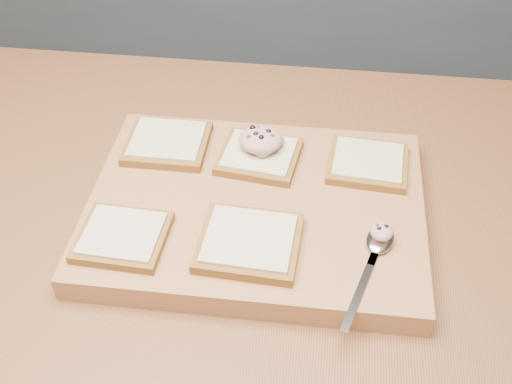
# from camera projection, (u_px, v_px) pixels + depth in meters

# --- Properties ---
(back_counter) EXTENTS (3.60, 0.62, 0.94)m
(back_counter) POSITION_uv_depth(u_px,v_px,m) (317.00, 17.00, 2.24)
(back_counter) COLOR slate
(back_counter) RESTS_ON ground
(cutting_board) EXTENTS (0.46, 0.35, 0.04)m
(cutting_board) POSITION_uv_depth(u_px,v_px,m) (256.00, 209.00, 0.89)
(cutting_board) COLOR #B97F4F
(cutting_board) RESTS_ON island_counter
(bread_far_left) EXTENTS (0.12, 0.11, 0.02)m
(bread_far_left) POSITION_uv_depth(u_px,v_px,m) (167.00, 143.00, 0.96)
(bread_far_left) COLOR brown
(bread_far_left) RESTS_ON cutting_board
(bread_far_center) EXTENTS (0.12, 0.12, 0.02)m
(bread_far_center) POSITION_uv_depth(u_px,v_px,m) (259.00, 156.00, 0.94)
(bread_far_center) COLOR brown
(bread_far_center) RESTS_ON cutting_board
(bread_far_right) EXTENTS (0.12, 0.11, 0.02)m
(bread_far_right) POSITION_uv_depth(u_px,v_px,m) (368.00, 163.00, 0.92)
(bread_far_right) COLOR brown
(bread_far_right) RESTS_ON cutting_board
(bread_near_left) EXTENTS (0.12, 0.11, 0.02)m
(bread_near_left) POSITION_uv_depth(u_px,v_px,m) (122.00, 236.00, 0.82)
(bread_near_left) COLOR brown
(bread_near_left) RESTS_ON cutting_board
(bread_near_center) EXTENTS (0.13, 0.12, 0.02)m
(bread_near_center) POSITION_uv_depth(u_px,v_px,m) (249.00, 242.00, 0.81)
(bread_near_center) COLOR brown
(bread_near_center) RESTS_ON cutting_board
(tuna_salad_dollop) EXTENTS (0.06, 0.06, 0.03)m
(tuna_salad_dollop) POSITION_uv_depth(u_px,v_px,m) (261.00, 139.00, 0.93)
(tuna_salad_dollop) COLOR #D7958A
(tuna_salad_dollop) RESTS_ON bread_far_center
(spoon) EXTENTS (0.07, 0.17, 0.01)m
(spoon) POSITION_uv_depth(u_px,v_px,m) (377.00, 246.00, 0.81)
(spoon) COLOR silver
(spoon) RESTS_ON cutting_board
(spoon_salad) EXTENTS (0.03, 0.03, 0.02)m
(spoon_salad) POSITION_uv_depth(u_px,v_px,m) (382.00, 231.00, 0.81)
(spoon_salad) COLOR #D7958A
(spoon_salad) RESTS_ON spoon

